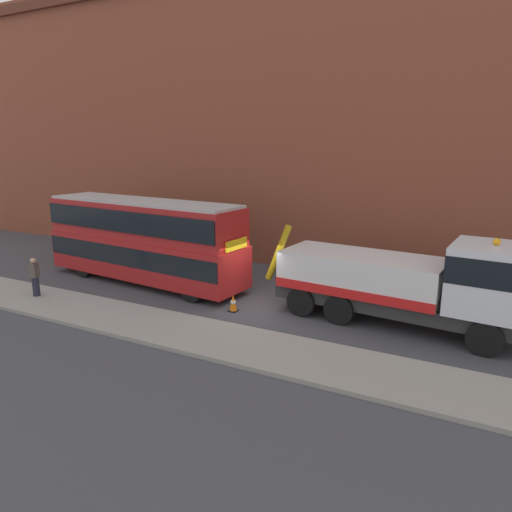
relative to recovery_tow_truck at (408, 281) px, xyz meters
The scene contains 7 objects.
ground_plane 6.23m from the recovery_tow_truck, behind, with size 120.00×120.00×0.00m, color #424247.
near_kerb 7.60m from the recovery_tow_truck, 143.63° to the right, with size 60.00×2.80×0.15m, color gray.
building_facade 10.82m from the recovery_tow_truck, 132.76° to the left, with size 60.00×1.50×16.00m.
recovery_tow_truck is the anchor object (origin of this frame).
double_decker_bus 12.46m from the recovery_tow_truck, behind, with size 11.19×3.56×4.06m.
pedestrian_onlooker 15.59m from the recovery_tow_truck, 164.44° to the right, with size 0.40×0.47×1.71m.
traffic_cone_near_bus 6.86m from the recovery_tow_truck, 166.57° to the right, with size 0.36×0.36×0.72m.
Camera 1 is at (8.37, -16.74, 6.67)m, focal length 32.31 mm.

